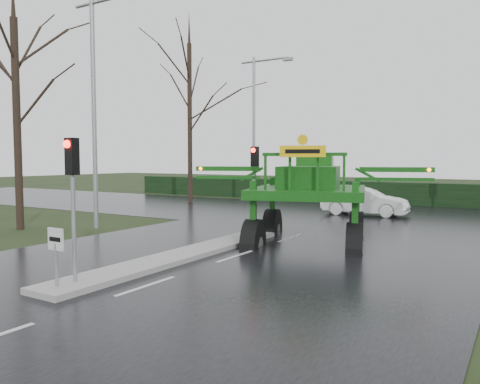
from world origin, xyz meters
The scene contains 14 objects.
ground centered at (0.00, 0.00, 0.00)m, with size 140.00×140.00×0.00m, color black.
road_main centered at (0.00, 10.00, 0.00)m, with size 14.00×80.00×0.02m, color black.
road_cross centered at (0.00, 16.00, 0.01)m, with size 80.00×12.00×0.02m, color black.
median_island centered at (-1.30, 3.00, 0.09)m, with size 1.20×10.00×0.16m, color gray.
hedge_row centered at (0.00, 24.00, 0.75)m, with size 44.00×0.90×1.50m, color black.
keep_left_sign centered at (-1.30, -1.50, 1.06)m, with size 0.50×0.07×1.35m.
traffic_signal_near centered at (-1.30, -1.01, 2.59)m, with size 0.26×0.33×3.52m.
traffic_signal_mid centered at (-1.30, 7.49, 2.59)m, with size 0.26×0.33×3.52m.
street_light_left_near centered at (-8.19, 6.00, 5.99)m, with size 3.85×0.30×10.00m.
street_light_left_far centered at (-8.19, 20.00, 5.99)m, with size 3.85×0.30×10.00m.
tree_left_near centered at (-11.00, 4.00, 5.85)m, with size 6.30×6.30×10.85m.
tree_left_far centered at (-12.50, 18.00, 7.15)m, with size 7.70×7.70×13.26m.
crop_sprayer centered at (-0.49, 6.09, 2.28)m, with size 8.31×6.26×4.81m.
white_sedan centered at (0.26, 16.77, 0.00)m, with size 1.57×4.49×1.48m, color white.
Camera 1 is at (7.62, -8.17, 3.03)m, focal length 35.00 mm.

